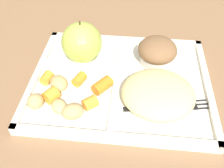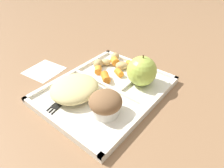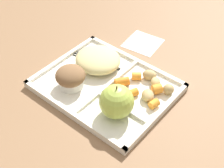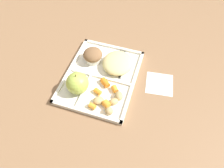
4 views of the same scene
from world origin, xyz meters
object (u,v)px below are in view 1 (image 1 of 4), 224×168
(lunch_tray, at_px, (120,82))
(bran_muffin, at_px, (157,52))
(plastic_fork, at_px, (172,106))
(green_apple, at_px, (82,43))

(lunch_tray, relative_size, bran_muffin, 4.38)
(bran_muffin, relative_size, plastic_fork, 0.51)
(lunch_tray, bearing_deg, green_apple, 144.78)
(lunch_tray, distance_m, plastic_fork, 0.11)
(plastic_fork, bearing_deg, green_apple, 147.29)
(lunch_tray, xyz_separation_m, plastic_fork, (0.10, -0.06, 0.01))
(green_apple, bearing_deg, bran_muffin, -0.00)
(bran_muffin, distance_m, plastic_fork, 0.12)
(green_apple, height_order, plastic_fork, green_apple)
(lunch_tray, bearing_deg, plastic_fork, -30.43)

